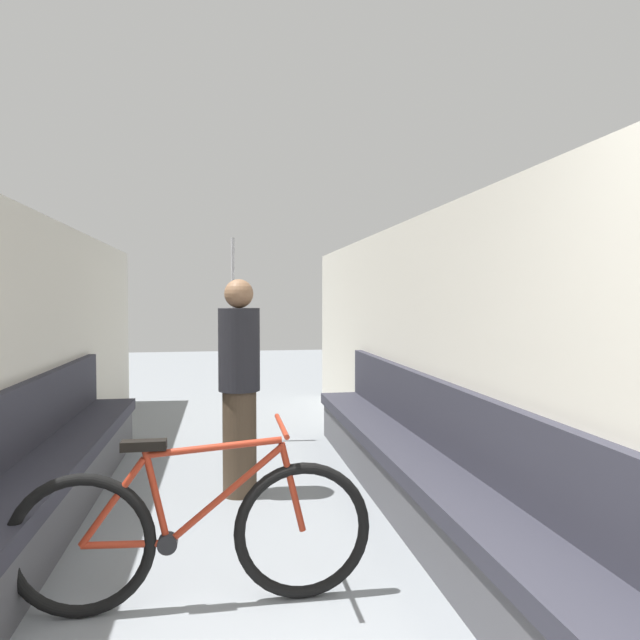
{
  "coord_description": "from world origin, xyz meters",
  "views": [
    {
      "loc": [
        -0.08,
        -0.79,
        1.43
      ],
      "look_at": [
        0.5,
        2.59,
        1.3
      ],
      "focal_mm": 32.0,
      "sensor_mm": 36.0,
      "label": 1
    }
  ],
  "objects_px": {
    "bicycle": "(195,533)",
    "grab_pole_near": "(233,343)",
    "bench_seat_row_right": "(419,472)",
    "passenger_standing": "(239,384)",
    "bench_seat_row_left": "(32,493)"
  },
  "relations": [
    {
      "from": "bench_seat_row_right",
      "to": "grab_pole_near",
      "type": "relative_size",
      "value": 2.29
    },
    {
      "from": "bench_seat_row_right",
      "to": "bench_seat_row_left",
      "type": "bearing_deg",
      "value": 180.0
    },
    {
      "from": "bench_seat_row_left",
      "to": "grab_pole_near",
      "type": "bearing_deg",
      "value": 61.11
    },
    {
      "from": "bench_seat_row_left",
      "to": "passenger_standing",
      "type": "bearing_deg",
      "value": 27.53
    },
    {
      "from": "grab_pole_near",
      "to": "passenger_standing",
      "type": "distance_m",
      "value": 1.56
    },
    {
      "from": "bench_seat_row_left",
      "to": "bicycle",
      "type": "bearing_deg",
      "value": -41.68
    },
    {
      "from": "bicycle",
      "to": "passenger_standing",
      "type": "distance_m",
      "value": 1.59
    },
    {
      "from": "bench_seat_row_left",
      "to": "bicycle",
      "type": "distance_m",
      "value": 1.3
    },
    {
      "from": "bench_seat_row_right",
      "to": "grab_pole_near",
      "type": "xyz_separation_m",
      "value": [
        -1.15,
        2.19,
        0.69
      ]
    },
    {
      "from": "bicycle",
      "to": "grab_pole_near",
      "type": "height_order",
      "value": "grab_pole_near"
    },
    {
      "from": "grab_pole_near",
      "to": "passenger_standing",
      "type": "relative_size",
      "value": 1.29
    },
    {
      "from": "bench_seat_row_left",
      "to": "passenger_standing",
      "type": "distance_m",
      "value": 1.47
    },
    {
      "from": "passenger_standing",
      "to": "bench_seat_row_right",
      "type": "bearing_deg",
      "value": -134.99
    },
    {
      "from": "bench_seat_row_right",
      "to": "passenger_standing",
      "type": "relative_size",
      "value": 2.95
    },
    {
      "from": "bench_seat_row_right",
      "to": "bicycle",
      "type": "height_order",
      "value": "bench_seat_row_right"
    }
  ]
}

